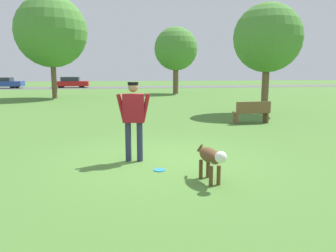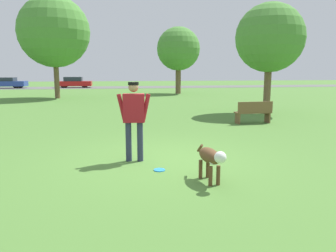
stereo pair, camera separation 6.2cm
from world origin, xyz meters
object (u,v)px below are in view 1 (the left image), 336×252
Objects in this scene: tree_far_right at (176,49)px; dog at (211,158)px; tree_near_right at (268,38)px; parked_car_red at (71,82)px; park_bench at (252,112)px; person at (134,114)px; frisbee at (159,170)px; tree_far_left at (51,32)px; parked_car_blue at (2,83)px.

dog is at bearing -100.18° from tree_far_right.
parked_car_red is (-11.51, 27.01, -2.81)m from tree_near_right.
person is at bearing 40.34° from park_bench.
frisbee is at bearing 47.64° from park_bench.
dog is at bearing -45.37° from person.
tree_far_right is 10.40m from tree_far_left.
tree_near_right reaches higher than parked_car_blue.
person is at bearing -76.42° from tree_far_left.
parked_car_red is (-10.24, 12.64, -3.24)m from tree_far_right.
dog is 23.83m from tree_far_right.
person is at bearing -104.07° from tree_far_right.
parked_car_blue is (-13.82, 35.82, 0.18)m from dog.
frisbee is 35.39m from parked_car_red.
person is 0.35× the size of tree_near_right.
person is 34.54m from parked_car_red.
park_bench is (-0.56, -17.02, -3.42)m from tree_far_right.
frisbee is at bearing -128.01° from tree_near_right.
tree_far_right is 17.37m from park_bench.
tree_near_right is at bearing 55.17° from person.
tree_near_right is 0.69× the size of tree_far_left.
tree_far_left is at bearing -60.34° from parked_car_blue.
dog is at bearing -121.60° from tree_near_right.
frisbee is at bearing -52.96° from person.
tree_far_left reaches higher than tree_near_right.
dog is 0.26× the size of parked_car_red.
tree_far_left is 18.51m from parked_car_blue.
parked_car_red is at bearing 106.10° from person.
tree_far_right reaches higher than tree_near_right.
parked_car_blue is at bearing -177.89° from parked_car_red.
dog is at bearing -74.17° from tree_far_left.
parked_car_red is at bearing 129.00° from tree_far_right.
dog is 0.15× the size of tree_far_left.
person is at bearing -80.07° from parked_car_red.
frisbee is 0.16× the size of park_bench.
tree_near_right is 15.58m from tree_far_left.
parked_car_blue reaches higher than frisbee.
tree_near_right is (5.44, 8.84, 2.98)m from dog.
tree_far_left is 5.13× the size of park_bench.
person is 1.23× the size of park_bench.
person reaches higher than parked_car_blue.
park_bench is at bearing 51.14° from person.
tree_far_left reaches higher than tree_far_right.
person is 7.48× the size of frisbee.
dog is at bearing -66.34° from parked_car_blue.
frisbee is 10.69m from tree_near_right.
parked_car_red is at bearing 98.58° from frisbee.
person is 22.40m from tree_far_right.
parked_car_red is at bearing 2.80° from parked_car_blue.
dog is 20.98m from tree_far_left.
dog is (1.23, -1.66, -0.59)m from person.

